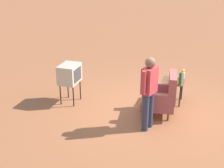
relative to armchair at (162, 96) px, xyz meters
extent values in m
plane|color=#A05B38|center=(-0.06, -0.21, -0.50)|extent=(60.00, 60.00, 0.00)
cylinder|color=brown|center=(-0.21, -0.40, -0.39)|extent=(0.05, 0.05, 0.22)
cylinder|color=brown|center=(0.32, -0.32, -0.39)|extent=(0.05, 0.05, 0.22)
cylinder|color=brown|center=(-0.29, 0.12, -0.39)|extent=(0.05, 0.05, 0.22)
cylinder|color=brown|center=(0.24, 0.20, -0.39)|extent=(0.05, 0.05, 0.22)
cube|color=#9E4C47|center=(0.02, -0.10, -0.18)|extent=(0.87, 0.87, 0.20)
cube|color=#9E4C47|center=(-0.03, 0.22, 0.24)|extent=(0.78, 0.27, 0.64)
cube|color=#9E4C47|center=(-0.30, -0.15, 0.05)|extent=(0.24, 0.70, 0.26)
cube|color=#9E4C47|center=(0.33, -0.05, 0.05)|extent=(0.24, 0.70, 0.26)
cylinder|color=black|center=(-1.03, -0.08, -0.21)|extent=(0.04, 0.04, 0.57)
cylinder|color=black|center=(-0.58, -0.08, -0.21)|extent=(0.04, 0.04, 0.57)
cylinder|color=black|center=(-1.03, 0.36, -0.21)|extent=(0.04, 0.04, 0.57)
cylinder|color=black|center=(-0.58, 0.36, -0.21)|extent=(0.04, 0.04, 0.57)
cube|color=brown|center=(-0.80, 0.14, 0.08)|extent=(0.56, 0.56, 0.03)
cylinder|color=black|center=(0.26, -2.19, -0.22)|extent=(0.03, 0.03, 0.55)
cylinder|color=black|center=(-0.18, -2.19, -0.22)|extent=(0.03, 0.03, 0.55)
cylinder|color=black|center=(0.26, -2.55, -0.22)|extent=(0.03, 0.03, 0.55)
cylinder|color=black|center=(-0.18, -2.55, -0.22)|extent=(0.03, 0.03, 0.55)
cube|color=#BCB299|center=(0.04, -2.37, 0.29)|extent=(0.61, 0.45, 0.48)
cube|color=#383D3F|center=(0.04, -2.15, 0.29)|extent=(0.42, 0.02, 0.34)
cylinder|color=#2D3347|center=(0.63, -0.15, -0.07)|extent=(0.14, 0.14, 0.86)
cylinder|color=#2D3347|center=(0.82, -0.21, -0.07)|extent=(0.14, 0.14, 0.86)
cube|color=#BC383D|center=(0.72, -0.18, 0.64)|extent=(0.41, 0.32, 0.56)
cylinder|color=#BC383D|center=(0.49, -0.11, 0.67)|extent=(0.09, 0.09, 0.50)
cylinder|color=#BC383D|center=(0.95, -0.25, 0.67)|extent=(0.09, 0.09, 0.50)
sphere|color=brown|center=(0.72, -0.18, 1.03)|extent=(0.22, 0.22, 0.22)
cylinder|color=#1E5623|center=(-0.58, 0.33, 0.26)|extent=(0.07, 0.07, 0.32)
cylinder|color=blue|center=(-0.79, 0.14, 0.16)|extent=(0.07, 0.07, 0.12)
cylinder|color=silver|center=(-1.01, 0.36, 0.19)|extent=(0.09, 0.09, 0.18)
sphere|color=yellow|center=(-1.01, 0.36, 0.33)|extent=(0.07, 0.07, 0.07)
sphere|color=#E04C66|center=(-1.05, 0.37, 0.33)|extent=(0.07, 0.07, 0.07)
sphere|color=orange|center=(-0.97, 0.35, 0.33)|extent=(0.07, 0.07, 0.07)
camera|label=1|loc=(6.37, 0.89, 2.92)|focal=47.44mm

